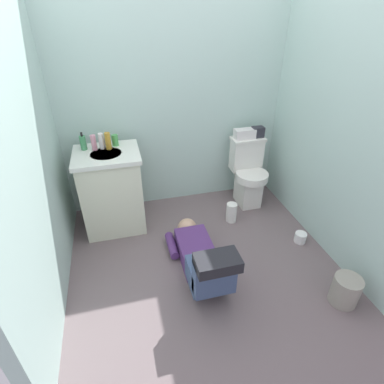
# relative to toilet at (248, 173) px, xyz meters

# --- Properties ---
(ground_plane) EXTENTS (2.80, 3.08, 0.04)m
(ground_plane) POSITION_rel_toilet_xyz_m (-0.76, -0.76, -0.39)
(ground_plane) COLOR #6B5B5E
(wall_back) EXTENTS (2.46, 0.08, 2.40)m
(wall_back) POSITION_rel_toilet_xyz_m (-0.76, 0.32, 0.83)
(wall_back) COLOR #ACCBC2
(wall_back) RESTS_ON ground_plane
(wall_left) EXTENTS (0.08, 2.08, 2.40)m
(wall_left) POSITION_rel_toilet_xyz_m (-1.95, -0.76, 0.83)
(wall_left) COLOR #ACCBC2
(wall_left) RESTS_ON ground_plane
(wall_right) EXTENTS (0.08, 2.08, 2.40)m
(wall_right) POSITION_rel_toilet_xyz_m (0.43, -0.76, 0.83)
(wall_right) COLOR #ACCBC2
(wall_right) RESTS_ON ground_plane
(toilet) EXTENTS (0.36, 0.46, 0.75)m
(toilet) POSITION_rel_toilet_xyz_m (0.00, 0.00, 0.00)
(toilet) COLOR white
(toilet) RESTS_ON ground_plane
(vanity_cabinet) EXTENTS (0.60, 0.52, 0.82)m
(vanity_cabinet) POSITION_rel_toilet_xyz_m (-1.48, -0.07, 0.05)
(vanity_cabinet) COLOR beige
(vanity_cabinet) RESTS_ON ground_plane
(faucet) EXTENTS (0.02, 0.02, 0.10)m
(faucet) POSITION_rel_toilet_xyz_m (-1.48, 0.07, 0.50)
(faucet) COLOR silver
(faucet) RESTS_ON vanity_cabinet
(person_plumber) EXTENTS (0.38, 1.06, 0.52)m
(person_plumber) POSITION_rel_toilet_xyz_m (-0.81, -0.95, -0.19)
(person_plumber) COLOR #512D6B
(person_plumber) RESTS_ON ground_plane
(tissue_box) EXTENTS (0.22, 0.11, 0.10)m
(tissue_box) POSITION_rel_toilet_xyz_m (-0.05, 0.09, 0.43)
(tissue_box) COLOR silver
(tissue_box) RESTS_ON toilet
(toiletry_bag) EXTENTS (0.12, 0.09, 0.11)m
(toiletry_bag) POSITION_rel_toilet_xyz_m (0.10, 0.09, 0.44)
(toiletry_bag) COLOR #26262D
(toiletry_bag) RESTS_ON toilet
(soap_dispenser) EXTENTS (0.06, 0.06, 0.17)m
(soap_dispenser) POSITION_rel_toilet_xyz_m (-1.67, 0.05, 0.52)
(soap_dispenser) COLOR #408F59
(soap_dispenser) RESTS_ON vanity_cabinet
(bottle_pink) EXTENTS (0.05, 0.05, 0.14)m
(bottle_pink) POSITION_rel_toilet_xyz_m (-1.57, 0.01, 0.52)
(bottle_pink) COLOR pink
(bottle_pink) RESTS_ON vanity_cabinet
(bottle_white) EXTENTS (0.05, 0.05, 0.15)m
(bottle_white) POSITION_rel_toilet_xyz_m (-1.50, 0.02, 0.53)
(bottle_white) COLOR white
(bottle_white) RESTS_ON vanity_cabinet
(bottle_amber) EXTENTS (0.05, 0.05, 0.16)m
(bottle_amber) POSITION_rel_toilet_xyz_m (-1.44, 0.00, 0.53)
(bottle_amber) COLOR gold
(bottle_amber) RESTS_ON vanity_cabinet
(bottle_green) EXTENTS (0.06, 0.06, 0.11)m
(bottle_green) POSITION_rel_toilet_xyz_m (-1.38, 0.07, 0.50)
(bottle_green) COLOR #47A04D
(bottle_green) RESTS_ON vanity_cabinet
(trash_can) EXTENTS (0.21, 0.21, 0.24)m
(trash_can) POSITION_rel_toilet_xyz_m (0.17, -1.50, -0.25)
(trash_can) COLOR gray
(trash_can) RESTS_ON ground_plane
(paper_towel_roll) EXTENTS (0.11, 0.11, 0.21)m
(paper_towel_roll) POSITION_rel_toilet_xyz_m (-0.30, -0.32, -0.26)
(paper_towel_roll) COLOR white
(paper_towel_roll) RESTS_ON ground_plane
(toilet_paper_roll) EXTENTS (0.11, 0.11, 0.10)m
(toilet_paper_roll) POSITION_rel_toilet_xyz_m (0.23, -0.80, -0.32)
(toilet_paper_roll) COLOR white
(toilet_paper_roll) RESTS_ON ground_plane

